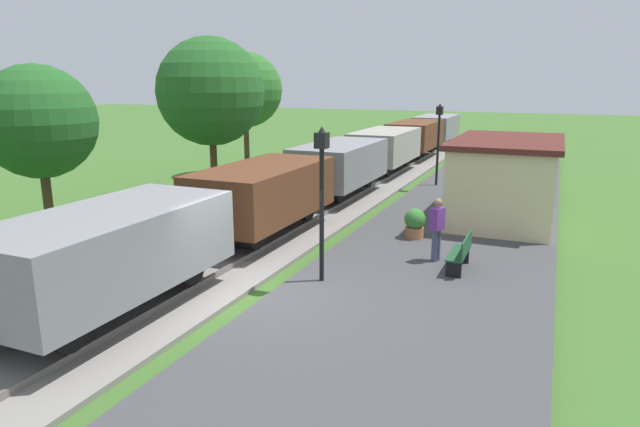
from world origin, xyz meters
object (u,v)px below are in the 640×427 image
at_px(lamp_post_near, 322,176).
at_px(potted_planter, 415,223).
at_px(bench_near_hut, 461,252).
at_px(lamp_post_far, 439,129).
at_px(tree_trackside_mid, 38,122).
at_px(freight_train, 365,157).
at_px(station_hut, 505,179).
at_px(tree_field_left, 245,90).
at_px(tree_trackside_far, 211,92).
at_px(person_waiting, 437,227).

bearing_deg(lamp_post_near, potted_planter, 75.49).
bearing_deg(bench_near_hut, lamp_post_far, 104.57).
xyz_separation_m(lamp_post_near, tree_trackside_mid, (-9.06, 0.14, 0.96)).
distance_m(potted_planter, lamp_post_far, 9.27).
relative_size(potted_planter, lamp_post_far, 0.25).
distance_m(freight_train, station_hut, 8.51).
relative_size(tree_trackside_mid, tree_field_left, 0.85).
relative_size(lamp_post_far, tree_field_left, 0.58).
xyz_separation_m(freight_train, tree_trackside_far, (-4.21, -6.37, 3.12)).
height_order(bench_near_hut, tree_trackside_far, tree_trackside_far).
relative_size(bench_near_hut, tree_trackside_mid, 0.28).
xyz_separation_m(station_hut, bench_near_hut, (-0.46, -6.02, -0.93)).
height_order(freight_train, tree_trackside_far, tree_trackside_far).
bearing_deg(tree_trackside_far, lamp_post_far, 41.16).
bearing_deg(tree_trackside_mid, potted_planter, 23.17).
bearing_deg(lamp_post_far, person_waiting, -78.48).
bearing_deg(station_hut, person_waiting, -102.18).
bearing_deg(lamp_post_near, tree_field_left, 126.50).
xyz_separation_m(bench_near_hut, lamp_post_near, (-2.96, -2.08, 2.08)).
bearing_deg(station_hut, tree_trackside_mid, -147.46).
bearing_deg(freight_train, lamp_post_near, -75.64).
bearing_deg(tree_trackside_mid, person_waiting, 12.15).
distance_m(station_hut, person_waiting, 5.68).
xyz_separation_m(freight_train, station_hut, (6.80, -5.11, 0.26)).
height_order(station_hut, lamp_post_far, lamp_post_far).
height_order(person_waiting, tree_trackside_mid, tree_trackside_mid).
relative_size(bench_near_hut, lamp_post_far, 0.41).
distance_m(person_waiting, potted_planter, 2.26).
height_order(bench_near_hut, lamp_post_near, lamp_post_near).
height_order(freight_train, bench_near_hut, freight_train).
bearing_deg(tree_trackside_far, person_waiting, -23.52).
bearing_deg(tree_trackside_mid, lamp_post_near, -0.88).
bearing_deg(tree_field_left, station_hut, -22.39).
xyz_separation_m(person_waiting, tree_trackside_mid, (-11.29, -2.43, 2.58)).
height_order(bench_near_hut, potted_planter, potted_planter).
height_order(freight_train, station_hut, station_hut).
xyz_separation_m(potted_planter, lamp_post_far, (-1.17, 8.96, 2.08)).
height_order(station_hut, person_waiting, station_hut).
bearing_deg(person_waiting, tree_trackside_mid, 33.40).
distance_m(lamp_post_far, tree_field_left, 10.26).
bearing_deg(tree_trackside_far, tree_field_left, 110.32).
height_order(lamp_post_far, tree_field_left, tree_field_left).
bearing_deg(freight_train, lamp_post_far, 4.45).
distance_m(tree_trackside_mid, tree_trackside_far, 6.90).
distance_m(freight_train, lamp_post_far, 3.67).
distance_m(freight_train, person_waiting, 12.03).
height_order(freight_train, potted_planter, freight_train).
bearing_deg(person_waiting, station_hut, -80.93).
relative_size(freight_train, lamp_post_far, 10.59).
xyz_separation_m(person_waiting, lamp_post_far, (-2.22, 10.91, 1.62)).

